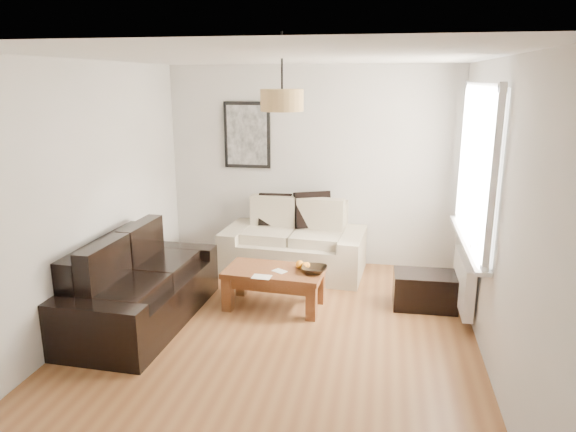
% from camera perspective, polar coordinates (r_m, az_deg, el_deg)
% --- Properties ---
extents(floor, '(4.50, 4.50, 0.00)m').
position_cam_1_polar(floor, '(5.25, -1.23, -12.81)').
color(floor, brown).
rests_on(floor, ground).
extents(ceiling, '(3.80, 4.50, 0.00)m').
position_cam_1_polar(ceiling, '(4.67, -1.41, 16.82)').
color(ceiling, white).
rests_on(ceiling, floor).
extents(wall_back, '(3.80, 0.04, 2.60)m').
position_cam_1_polar(wall_back, '(6.97, 2.49, 5.36)').
color(wall_back, silver).
rests_on(wall_back, floor).
extents(wall_front, '(3.80, 0.04, 2.60)m').
position_cam_1_polar(wall_front, '(2.74, -11.12, -9.77)').
color(wall_front, silver).
rests_on(wall_front, floor).
extents(wall_left, '(0.04, 4.50, 2.60)m').
position_cam_1_polar(wall_left, '(5.50, -21.08, 1.88)').
color(wall_left, silver).
rests_on(wall_left, floor).
extents(wall_right, '(0.04, 4.50, 2.60)m').
position_cam_1_polar(wall_right, '(4.79, 21.52, 0.06)').
color(wall_right, silver).
rests_on(wall_right, floor).
extents(window_bay, '(0.14, 1.90, 1.60)m').
position_cam_1_polar(window_bay, '(5.50, 19.91, 5.17)').
color(window_bay, white).
rests_on(window_bay, wall_right).
extents(radiator, '(0.10, 0.90, 0.52)m').
position_cam_1_polar(radiator, '(5.80, 18.47, -6.76)').
color(radiator, white).
rests_on(radiator, wall_right).
extents(poster, '(0.62, 0.04, 0.87)m').
position_cam_1_polar(poster, '(7.06, -4.43, 8.72)').
color(poster, black).
rests_on(poster, wall_back).
extents(pendant_shade, '(0.40, 0.40, 0.20)m').
position_cam_1_polar(pendant_shade, '(4.96, -0.65, 12.42)').
color(pendant_shade, tan).
rests_on(pendant_shade, ceiling).
extents(loveseat_cream, '(1.82, 1.07, 0.87)m').
position_cam_1_polar(loveseat_cream, '(6.74, 0.65, -2.50)').
color(loveseat_cream, '#B9AD95').
rests_on(loveseat_cream, floor).
extents(sofa_leather, '(1.01, 1.98, 0.84)m').
position_cam_1_polar(sofa_leather, '(5.59, -15.68, -6.90)').
color(sofa_leather, black).
rests_on(sofa_leather, floor).
extents(coffee_table, '(1.09, 0.64, 0.43)m').
position_cam_1_polar(coffee_table, '(5.78, -1.48, -7.79)').
color(coffee_table, brown).
rests_on(coffee_table, floor).
extents(ottoman, '(0.68, 0.45, 0.38)m').
position_cam_1_polar(ottoman, '(5.97, 14.59, -7.78)').
color(ottoman, black).
rests_on(ottoman, floor).
extents(cushion_left, '(0.43, 0.16, 0.43)m').
position_cam_1_polar(cushion_left, '(6.91, -1.38, 0.70)').
color(cushion_left, black).
rests_on(cushion_left, loveseat_cream).
extents(cushion_right, '(0.49, 0.32, 0.47)m').
position_cam_1_polar(cushion_right, '(6.82, 2.67, 0.69)').
color(cushion_right, black).
rests_on(cushion_right, loveseat_cream).
extents(fruit_bowl, '(0.28, 0.28, 0.07)m').
position_cam_1_polar(fruit_bowl, '(5.61, 2.87, -5.81)').
color(fruit_bowl, black).
rests_on(fruit_bowl, coffee_table).
extents(orange_a, '(0.09, 0.09, 0.07)m').
position_cam_1_polar(orange_a, '(5.70, 1.77, -5.40)').
color(orange_a, orange).
rests_on(orange_a, fruit_bowl).
extents(orange_b, '(0.08, 0.08, 0.07)m').
position_cam_1_polar(orange_b, '(5.71, 2.05, -5.35)').
color(orange_b, orange).
rests_on(orange_b, fruit_bowl).
extents(orange_c, '(0.09, 0.09, 0.09)m').
position_cam_1_polar(orange_c, '(5.73, 1.28, -5.27)').
color(orange_c, orange).
rests_on(orange_c, fruit_bowl).
extents(papers, '(0.20, 0.15, 0.01)m').
position_cam_1_polar(papers, '(5.49, -2.87, -6.60)').
color(papers, white).
rests_on(papers, coffee_table).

